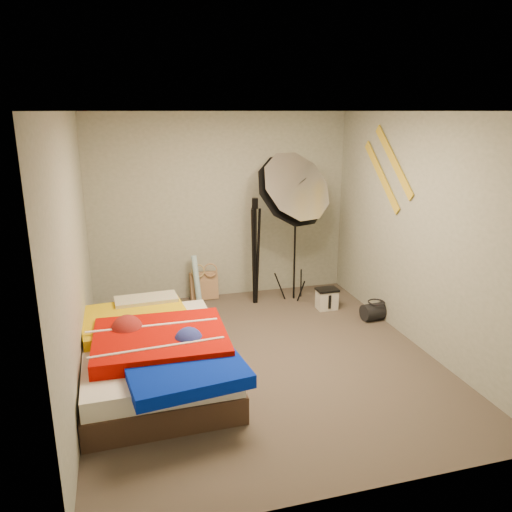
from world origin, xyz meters
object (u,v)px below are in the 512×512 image
object	(u,v)px
tote_bag	(204,286)
camera_case	(327,300)
wrapping_roll	(197,280)
photo_umbrella	(291,192)
duffel_bag	(376,311)
camera_tripod	(255,244)
bed	(156,354)

from	to	relation	value
tote_bag	camera_case	size ratio (longest dim) A/B	1.47
tote_bag	wrapping_roll	xyz separation A→B (m)	(-0.12, -0.11, 0.14)
tote_bag	photo_umbrella	world-z (taller)	photo_umbrella
photo_umbrella	duffel_bag	bearing A→B (deg)	-42.30
photo_umbrella	wrapping_roll	bearing A→B (deg)	162.36
camera_case	camera_tripod	xyz separation A→B (m)	(-0.85, 0.46, 0.69)
tote_bag	camera_case	world-z (taller)	tote_bag
camera_case	camera_tripod	bearing A→B (deg)	151.35
bed	tote_bag	bearing A→B (deg)	68.33
duffel_bag	wrapping_roll	bearing A→B (deg)	145.58
duffel_bag	photo_umbrella	xyz separation A→B (m)	(-0.86, 0.79, 1.41)
tote_bag	wrapping_roll	size ratio (longest dim) A/B	0.58
tote_bag	camera_tripod	world-z (taller)	camera_tripod
wrapping_roll	camera_tripod	bearing A→B (deg)	-15.96
camera_tripod	camera_case	bearing A→B (deg)	-28.66
tote_bag	duffel_bag	xyz separation A→B (m)	(1.93, -1.28, -0.08)
camera_case	camera_tripod	size ratio (longest dim) A/B	0.18
duffel_bag	photo_umbrella	world-z (taller)	photo_umbrella
wrapping_roll	camera_case	distance (m)	1.75
wrapping_roll	camera_tripod	xyz separation A→B (m)	(0.76, -0.22, 0.49)
wrapping_roll	bed	size ratio (longest dim) A/B	0.31
wrapping_roll	bed	bearing A→B (deg)	-109.84
wrapping_roll	photo_umbrella	distance (m)	1.73
wrapping_roll	camera_case	size ratio (longest dim) A/B	2.55
tote_bag	camera_tripod	bearing A→B (deg)	-27.37
tote_bag	camera_case	bearing A→B (deg)	-28.14
wrapping_roll	duffel_bag	bearing A→B (deg)	-29.57
bed	camera_tripod	size ratio (longest dim) A/B	1.48
camera_case	duffel_bag	xyz separation A→B (m)	(0.45, -0.48, -0.02)
bed	camera_case	bearing A→B (deg)	28.52
wrapping_roll	camera_case	bearing A→B (deg)	-22.96
camera_case	bed	size ratio (longest dim) A/B	0.12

